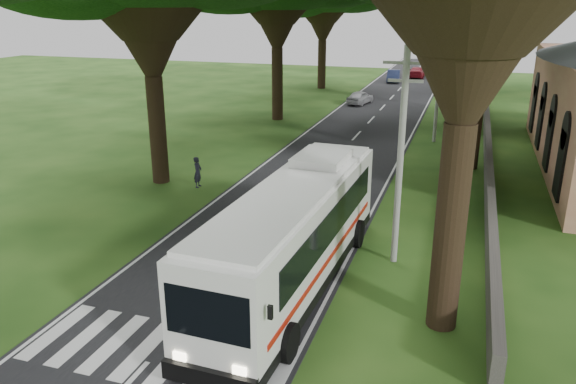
{
  "coord_description": "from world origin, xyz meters",
  "views": [
    {
      "loc": [
        7.7,
        -13.67,
        9.42
      ],
      "look_at": [
        1.15,
        6.34,
        2.2
      ],
      "focal_mm": 35.0,
      "sensor_mm": 36.0,
      "label": 1
    }
  ],
  "objects": [
    {
      "name": "coach_bus",
      "position": [
        2.47,
        3.05,
        1.97
      ],
      "size": [
        3.28,
        12.47,
        3.65
      ],
      "rotation": [
        0.0,
        0.0,
        -0.04
      ],
      "color": "white",
      "rests_on": "ground"
    },
    {
      "name": "distant_car_a",
      "position": [
        -2.36,
        39.15,
        0.66
      ],
      "size": [
        2.27,
        3.94,
        1.26
      ],
      "primitive_type": "imported",
      "rotation": [
        0.0,
        0.0,
        2.92
      ],
      "color": "#9A9A9E",
      "rests_on": "road"
    },
    {
      "name": "distant_car_b",
      "position": [
        -1.51,
        55.56,
        0.73
      ],
      "size": [
        1.91,
        4.35,
        1.39
      ],
      "primitive_type": "imported",
      "rotation": [
        0.0,
        0.0,
        0.1
      ],
      "color": "navy",
      "rests_on": "road"
    },
    {
      "name": "pole_mid",
      "position": [
        5.5,
        26.0,
        4.18
      ],
      "size": [
        1.6,
        0.24,
        8.0
      ],
      "color": "gray",
      "rests_on": "ground"
    },
    {
      "name": "pole_far",
      "position": [
        5.5,
        46.0,
        4.18
      ],
      "size": [
        1.6,
        0.24,
        8.0
      ],
      "color": "gray",
      "rests_on": "ground"
    },
    {
      "name": "pedestrian",
      "position": [
        -5.63,
        11.77,
        0.82
      ],
      "size": [
        0.42,
        0.62,
        1.64
      ],
      "primitive_type": "imported",
      "rotation": [
        0.0,
        0.0,
        1.62
      ],
      "color": "black",
      "rests_on": "ground"
    },
    {
      "name": "property_wall",
      "position": [
        9.0,
        24.0,
        0.6
      ],
      "size": [
        0.35,
        50.0,
        1.2
      ],
      "primitive_type": "cube",
      "color": "#383533",
      "rests_on": "ground"
    },
    {
      "name": "crosswalk",
      "position": [
        0.0,
        -2.0,
        0.0
      ],
      "size": [
        8.0,
        3.0,
        0.01
      ],
      "primitive_type": "cube",
      "color": "silver",
      "rests_on": "ground"
    },
    {
      "name": "ground",
      "position": [
        0.0,
        0.0,
        0.0
      ],
      "size": [
        140.0,
        140.0,
        0.0
      ],
      "primitive_type": "plane",
      "color": "#1C4012",
      "rests_on": "ground"
    },
    {
      "name": "distant_car_c",
      "position": [
        0.8,
        60.34,
        0.72
      ],
      "size": [
        2.07,
        4.79,
        1.38
      ],
      "primitive_type": "imported",
      "rotation": [
        0.0,
        0.0,
        3.17
      ],
      "color": "maroon",
      "rests_on": "road"
    },
    {
      "name": "road",
      "position": [
        0.0,
        25.0,
        0.01
      ],
      "size": [
        8.0,
        120.0,
        0.04
      ],
      "primitive_type": "cube",
      "color": "black",
      "rests_on": "ground"
    },
    {
      "name": "pole_near",
      "position": [
        5.5,
        6.0,
        4.18
      ],
      "size": [
        1.6,
        0.24,
        8.0
      ],
      "color": "gray",
      "rests_on": "ground"
    }
  ]
}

